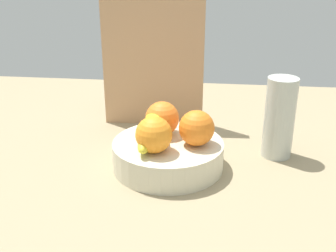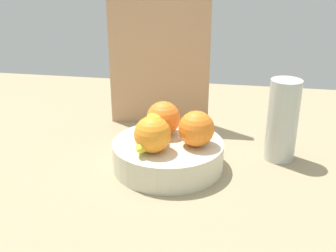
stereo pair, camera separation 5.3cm
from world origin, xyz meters
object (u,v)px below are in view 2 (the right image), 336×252
at_px(thermos_tumbler, 282,120).
at_px(orange_front_right, 163,118).
at_px(orange_front_left, 196,129).
at_px(banana_bunch, 152,129).
at_px(fruit_bowl, 168,155).
at_px(cutting_board, 159,62).
at_px(orange_center, 152,134).

bearing_deg(thermos_tumbler, orange_front_right, -170.17).
height_order(orange_front_left, thermos_tumbler, thermos_tumbler).
bearing_deg(banana_bunch, orange_front_right, 71.31).
xyz_separation_m(fruit_bowl, thermos_tumbler, (0.26, 0.09, 0.07)).
bearing_deg(cutting_board, orange_front_left, -66.30).
distance_m(banana_bunch, thermos_tumbler, 0.31).
bearing_deg(orange_center, orange_front_left, 28.00).
bearing_deg(banana_bunch, thermos_tumbler, 18.12).
bearing_deg(cutting_board, fruit_bowl, -77.85).
relative_size(banana_bunch, thermos_tumbler, 0.98).
height_order(orange_front_right, thermos_tumbler, thermos_tumbler).
bearing_deg(orange_center, orange_front_right, 86.64).
distance_m(orange_center, cutting_board, 0.33).
distance_m(orange_center, thermos_tumbler, 0.32).
bearing_deg(fruit_bowl, orange_front_left, -3.90).
relative_size(orange_front_left, thermos_tumbler, 0.41).
bearing_deg(orange_center, thermos_tumbler, 27.11).
relative_size(orange_front_right, banana_bunch, 0.42).
bearing_deg(orange_front_right, fruit_bowl, -67.01).
relative_size(orange_front_left, orange_front_right, 1.00).
relative_size(orange_front_right, thermos_tumbler, 0.41).
distance_m(orange_front_right, banana_bunch, 0.05).
height_order(orange_front_left, orange_front_right, same).
height_order(orange_front_left, orange_center, same).
relative_size(orange_center, thermos_tumbler, 0.41).
bearing_deg(fruit_bowl, thermos_tumbler, 19.77).
height_order(fruit_bowl, thermos_tumbler, thermos_tumbler).
bearing_deg(fruit_bowl, cutting_board, 105.17).
relative_size(fruit_bowl, orange_front_left, 3.18).
relative_size(fruit_bowl, orange_front_right, 3.18).
relative_size(fruit_bowl, thermos_tumbler, 1.29).
xyz_separation_m(orange_center, thermos_tumbler, (0.28, 0.14, -0.00)).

